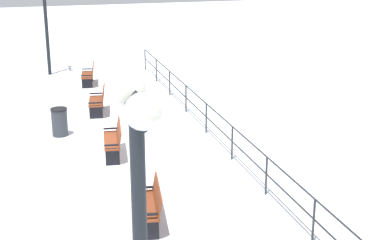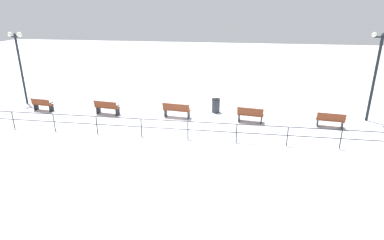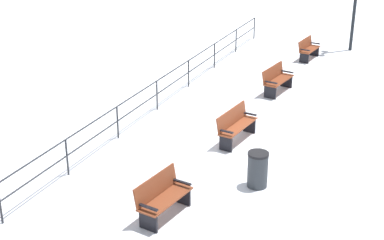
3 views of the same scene
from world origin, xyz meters
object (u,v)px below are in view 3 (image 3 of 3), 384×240
at_px(bench_fourth, 277,79).
at_px(bench_fifth, 308,49).
at_px(bench_third, 236,125).
at_px(trash_bin, 258,169).
at_px(bench_second, 162,197).

bearing_deg(bench_fourth, bench_fifth, 97.55).
xyz_separation_m(bench_third, trash_bin, (1.39, -2.24, -0.05)).
height_order(bench_fourth, bench_fifth, bench_fourth).
bearing_deg(trash_bin, bench_third, 121.85).
xyz_separation_m(bench_fourth, bench_fifth, (0.03, 4.37, -0.03)).
distance_m(bench_fourth, bench_fifth, 4.37).
distance_m(bench_second, bench_fourth, 8.75).
xyz_separation_m(bench_second, bench_fifth, (0.03, 13.12, -0.03)).
distance_m(bench_second, trash_bin, 2.60).
bearing_deg(bench_second, bench_fourth, 98.32).
xyz_separation_m(bench_fourth, trash_bin, (1.50, -6.62, -0.03)).
height_order(bench_third, bench_fifth, bench_third).
distance_m(bench_third, bench_fourth, 4.38).
distance_m(bench_fourth, trash_bin, 6.79).
height_order(bench_fifth, trash_bin, trash_bin).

